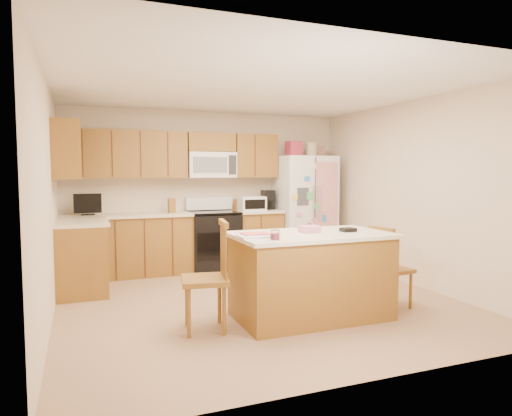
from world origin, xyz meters
name	(u,v)px	position (x,y,z in m)	size (l,w,h in m)	color
ground	(258,301)	(0.00, 0.00, 0.00)	(4.50, 4.50, 0.00)	#977150
room_shell	(258,180)	(0.00, 0.00, 1.44)	(4.60, 4.60, 2.52)	beige
cabinetry	(151,215)	(-0.98, 1.79, 0.91)	(3.36, 1.56, 2.15)	brown
stove	(213,239)	(0.00, 1.94, 0.47)	(0.76, 0.65, 1.13)	black
refrigerator	(304,209)	(1.57, 1.87, 0.92)	(0.90, 0.79, 2.04)	white
island	(311,275)	(0.30, -0.76, 0.45)	(1.64, 0.96, 0.99)	brown
windsor_chair_left	(208,279)	(-0.82, -0.75, 0.50)	(0.51, 0.53, 1.07)	brown
windsor_chair_back	(294,267)	(0.39, -0.18, 0.42)	(0.40, 0.38, 0.89)	brown
windsor_chair_right	(390,269)	(1.30, -0.76, 0.44)	(0.43, 0.45, 0.93)	brown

